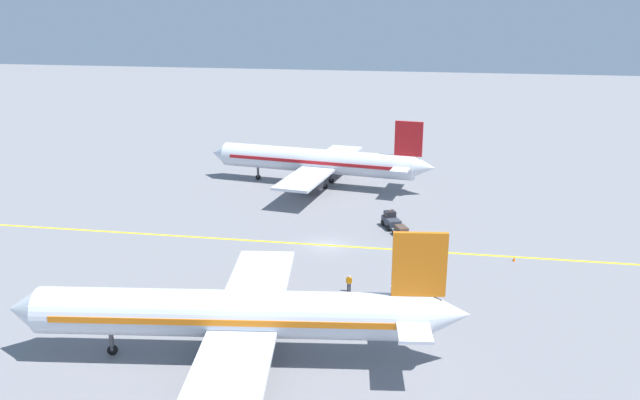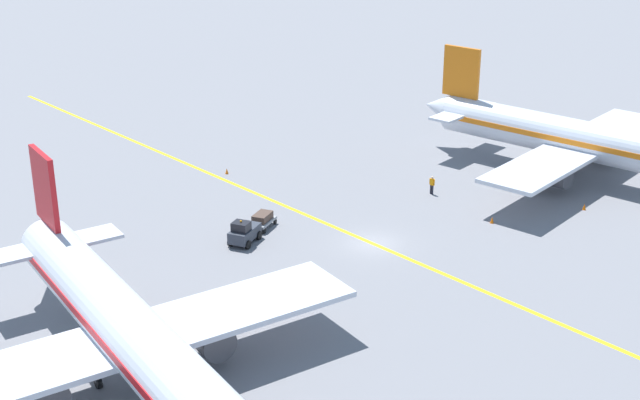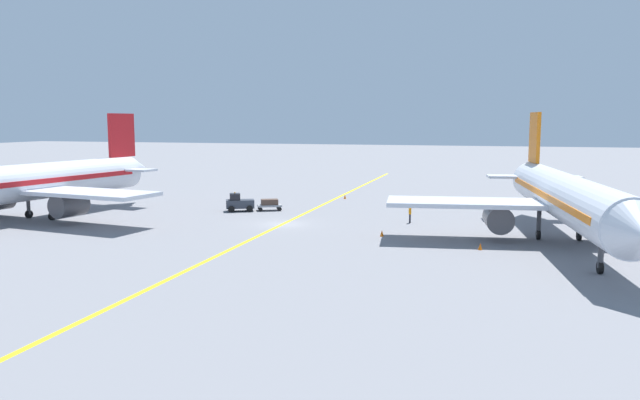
{
  "view_description": "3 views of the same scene",
  "coord_description": "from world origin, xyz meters",
  "px_view_note": "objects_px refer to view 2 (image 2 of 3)",
  "views": [
    {
      "loc": [
        -65.5,
        -11.68,
        26.2
      ],
      "look_at": [
        3.54,
        1.48,
        4.26
      ],
      "focal_mm": 35.0,
      "sensor_mm": 36.0,
      "label": 1
    },
    {
      "loc": [
        44.87,
        44.99,
        28.84
      ],
      "look_at": [
        0.96,
        -5.16,
        2.38
      ],
      "focal_mm": 50.0,
      "sensor_mm": 36.0,
      "label": 2
    },
    {
      "loc": [
        -20.28,
        54.92,
        9.7
      ],
      "look_at": [
        -3.21,
        -1.61,
        2.23
      ],
      "focal_mm": 35.0,
      "sensor_mm": 36.0,
      "label": 3
    }
  ],
  "objects_px": {
    "airplane_at_gate": "(585,142)",
    "traffic_cone_mid_apron": "(492,220)",
    "traffic_cone_near_nose": "(227,171)",
    "traffic_cone_by_wingtip": "(584,207)",
    "baggage_tug_dark": "(244,232)",
    "ground_crew_worker": "(432,184)",
    "airplane_adjacent_stand": "(130,335)",
    "baggage_cart_trailing": "(263,219)"
  },
  "relations": [
    {
      "from": "airplane_adjacent_stand",
      "to": "ground_crew_worker",
      "type": "relative_size",
      "value": 21.14
    },
    {
      "from": "baggage_cart_trailing",
      "to": "traffic_cone_near_nose",
      "type": "bearing_deg",
      "value": -113.2
    },
    {
      "from": "airplane_adjacent_stand",
      "to": "traffic_cone_near_nose",
      "type": "relative_size",
      "value": 64.58
    },
    {
      "from": "baggage_tug_dark",
      "to": "traffic_cone_by_wingtip",
      "type": "distance_m",
      "value": 29.34
    },
    {
      "from": "baggage_cart_trailing",
      "to": "traffic_cone_near_nose",
      "type": "relative_size",
      "value": 5.37
    },
    {
      "from": "airplane_adjacent_stand",
      "to": "baggage_cart_trailing",
      "type": "relative_size",
      "value": 12.03
    },
    {
      "from": "ground_crew_worker",
      "to": "traffic_cone_by_wingtip",
      "type": "height_order",
      "value": "ground_crew_worker"
    },
    {
      "from": "airplane_at_gate",
      "to": "airplane_adjacent_stand",
      "type": "distance_m",
      "value": 49.26
    },
    {
      "from": "airplane_at_gate",
      "to": "traffic_cone_mid_apron",
      "type": "height_order",
      "value": "airplane_at_gate"
    },
    {
      "from": "baggage_tug_dark",
      "to": "traffic_cone_mid_apron",
      "type": "height_order",
      "value": "baggage_tug_dark"
    },
    {
      "from": "baggage_tug_dark",
      "to": "traffic_cone_mid_apron",
      "type": "distance_m",
      "value": 20.51
    },
    {
      "from": "ground_crew_worker",
      "to": "traffic_cone_by_wingtip",
      "type": "distance_m",
      "value": 13.17
    },
    {
      "from": "ground_crew_worker",
      "to": "traffic_cone_near_nose",
      "type": "xyz_separation_m",
      "value": [
        10.68,
        -16.36,
        -0.63
      ]
    },
    {
      "from": "baggage_tug_dark",
      "to": "ground_crew_worker",
      "type": "distance_m",
      "value": 19.11
    },
    {
      "from": "airplane_adjacent_stand",
      "to": "traffic_cone_mid_apron",
      "type": "relative_size",
      "value": 64.58
    },
    {
      "from": "traffic_cone_near_nose",
      "to": "baggage_cart_trailing",
      "type": "bearing_deg",
      "value": 66.8
    },
    {
      "from": "traffic_cone_mid_apron",
      "to": "airplane_adjacent_stand",
      "type": "bearing_deg",
      "value": 3.51
    },
    {
      "from": "airplane_at_gate",
      "to": "baggage_tug_dark",
      "type": "height_order",
      "value": "airplane_at_gate"
    },
    {
      "from": "airplane_adjacent_stand",
      "to": "traffic_cone_near_nose",
      "type": "distance_m",
      "value": 36.56
    },
    {
      "from": "baggage_tug_dark",
      "to": "traffic_cone_by_wingtip",
      "type": "height_order",
      "value": "baggage_tug_dark"
    },
    {
      "from": "baggage_cart_trailing",
      "to": "traffic_cone_by_wingtip",
      "type": "xyz_separation_m",
      "value": [
        -23.04,
        15.07,
        -0.49
      ]
    },
    {
      "from": "baggage_cart_trailing",
      "to": "traffic_cone_mid_apron",
      "type": "xyz_separation_m",
      "value": [
        -14.8,
        11.72,
        -0.49
      ]
    },
    {
      "from": "airplane_at_gate",
      "to": "baggage_cart_trailing",
      "type": "bearing_deg",
      "value": -19.96
    },
    {
      "from": "baggage_tug_dark",
      "to": "traffic_cone_mid_apron",
      "type": "bearing_deg",
      "value": 149.99
    },
    {
      "from": "baggage_cart_trailing",
      "to": "traffic_cone_near_nose",
      "type": "height_order",
      "value": "baggage_cart_trailing"
    },
    {
      "from": "airplane_at_gate",
      "to": "traffic_cone_by_wingtip",
      "type": "bearing_deg",
      "value": 35.57
    },
    {
      "from": "traffic_cone_near_nose",
      "to": "traffic_cone_by_wingtip",
      "type": "relative_size",
      "value": 1.0
    },
    {
      "from": "traffic_cone_near_nose",
      "to": "airplane_adjacent_stand",
      "type": "bearing_deg",
      "value": 46.17
    },
    {
      "from": "baggage_tug_dark",
      "to": "baggage_cart_trailing",
      "type": "bearing_deg",
      "value": -153.56
    },
    {
      "from": "airplane_adjacent_stand",
      "to": "baggage_cart_trailing",
      "type": "distance_m",
      "value": 24.42
    },
    {
      "from": "baggage_tug_dark",
      "to": "ground_crew_worker",
      "type": "xyz_separation_m",
      "value": [
        -18.95,
        2.49,
        0.01
      ]
    },
    {
      "from": "traffic_cone_by_wingtip",
      "to": "airplane_adjacent_stand",
      "type": "bearing_deg",
      "value": -1.63
    },
    {
      "from": "ground_crew_worker",
      "to": "traffic_cone_near_nose",
      "type": "relative_size",
      "value": 3.05
    },
    {
      "from": "traffic_cone_near_nose",
      "to": "traffic_cone_mid_apron",
      "type": "relative_size",
      "value": 1.0
    },
    {
      "from": "airplane_at_gate",
      "to": "baggage_tug_dark",
      "type": "bearing_deg",
      "value": -15.87
    },
    {
      "from": "traffic_cone_near_nose",
      "to": "traffic_cone_mid_apron",
      "type": "distance_m",
      "value": 25.92
    },
    {
      "from": "traffic_cone_by_wingtip",
      "to": "traffic_cone_near_nose",
      "type": "bearing_deg",
      "value": -57.17
    },
    {
      "from": "airplane_at_gate",
      "to": "baggage_tug_dark",
      "type": "relative_size",
      "value": 10.58
    },
    {
      "from": "airplane_adjacent_stand",
      "to": "baggage_cart_trailing",
      "type": "bearing_deg",
      "value": -145.15
    },
    {
      "from": "traffic_cone_mid_apron",
      "to": "traffic_cone_by_wingtip",
      "type": "bearing_deg",
      "value": 157.87
    },
    {
      "from": "airplane_adjacent_stand",
      "to": "baggage_cart_trailing",
      "type": "height_order",
      "value": "airplane_adjacent_stand"
    },
    {
      "from": "airplane_at_gate",
      "to": "traffic_cone_by_wingtip",
      "type": "relative_size",
      "value": 64.54
    }
  ]
}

